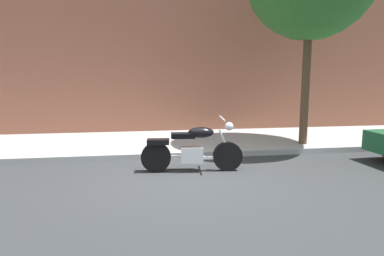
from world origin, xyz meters
name	(u,v)px	position (x,y,z in m)	size (l,w,h in m)	color
ground_plane	(186,178)	(0.00, 0.00, 0.00)	(60.00, 60.00, 0.00)	#303335
sidewalk	(171,142)	(0.00, 3.13, 0.07)	(23.48, 3.21, 0.14)	#9E9E9E
building_facade	(164,4)	(0.00, 4.98, 4.08)	(23.48, 0.50, 8.17)	brown
motorcycle	(192,149)	(0.19, 0.48, 0.45)	(2.06, 0.70, 1.10)	black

